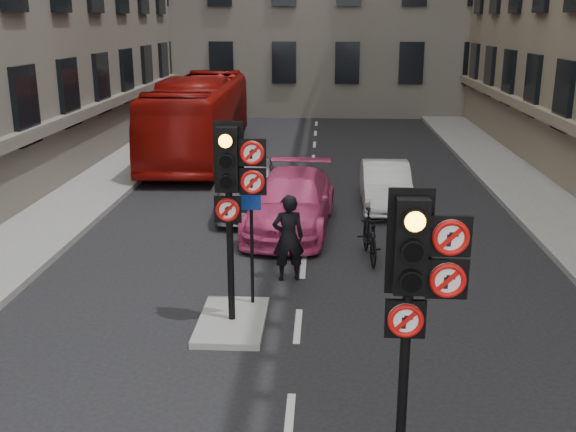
# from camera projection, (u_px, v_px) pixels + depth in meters

# --- Properties ---
(pavement_left) EXTENTS (3.00, 50.00, 0.16)m
(pavement_left) POSITION_uv_depth(u_px,v_px,m) (56.00, 210.00, 19.24)
(pavement_left) COLOR gray
(pavement_left) RESTS_ON ground
(pavement_right) EXTENTS (3.00, 50.00, 0.16)m
(pavement_right) POSITION_uv_depth(u_px,v_px,m) (570.00, 217.00, 18.50)
(pavement_right) COLOR gray
(pavement_right) RESTS_ON ground
(centre_island) EXTENTS (1.20, 2.00, 0.12)m
(centre_island) POSITION_uv_depth(u_px,v_px,m) (232.00, 321.00, 12.24)
(centre_island) COLOR gray
(centre_island) RESTS_ON ground
(signal_near) EXTENTS (0.91, 0.40, 3.58)m
(signal_near) POSITION_uv_depth(u_px,v_px,m) (417.00, 277.00, 7.54)
(signal_near) COLOR black
(signal_near) RESTS_ON ground
(signal_far) EXTENTS (0.91, 0.40, 3.58)m
(signal_far) POSITION_uv_depth(u_px,v_px,m) (233.00, 180.00, 11.47)
(signal_far) COLOR black
(signal_far) RESTS_ON centre_island
(car_silver) EXTENTS (2.14, 4.60, 1.53)m
(car_silver) POSITION_uv_depth(u_px,v_px,m) (249.00, 185.00, 19.24)
(car_silver) COLOR #929499
(car_silver) RESTS_ON ground
(car_white) EXTENTS (1.40, 3.91, 1.28)m
(car_white) POSITION_uv_depth(u_px,v_px,m) (386.00, 185.00, 19.72)
(car_white) COLOR silver
(car_white) RESTS_ON ground
(car_pink) EXTENTS (2.45, 5.20, 1.47)m
(car_pink) POSITION_uv_depth(u_px,v_px,m) (291.00, 202.00, 17.61)
(car_pink) COLOR #CD3C76
(car_pink) RESTS_ON ground
(bus_red) EXTENTS (2.82, 11.32, 3.14)m
(bus_red) POSITION_uv_depth(u_px,v_px,m) (200.00, 117.00, 26.52)
(bus_red) COLOR maroon
(bus_red) RESTS_ON ground
(motorcycle) EXTENTS (0.69, 1.93, 1.14)m
(motorcycle) POSITION_uv_depth(u_px,v_px,m) (370.00, 236.00, 15.40)
(motorcycle) COLOR black
(motorcycle) RESTS_ON ground
(motorcyclist) EXTENTS (0.76, 0.59, 1.87)m
(motorcyclist) POSITION_uv_depth(u_px,v_px,m) (288.00, 238.00, 14.10)
(motorcyclist) COLOR black
(motorcyclist) RESTS_ON ground
(info_sign) EXTENTS (0.37, 0.11, 2.16)m
(info_sign) POSITION_uv_depth(u_px,v_px,m) (252.00, 233.00, 12.51)
(info_sign) COLOR black
(info_sign) RESTS_ON centre_island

